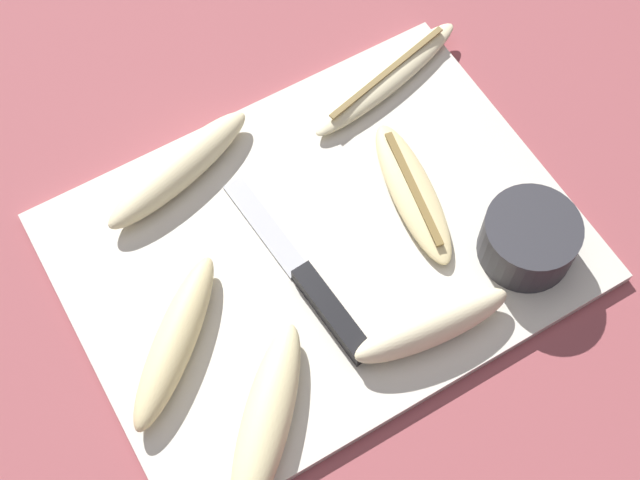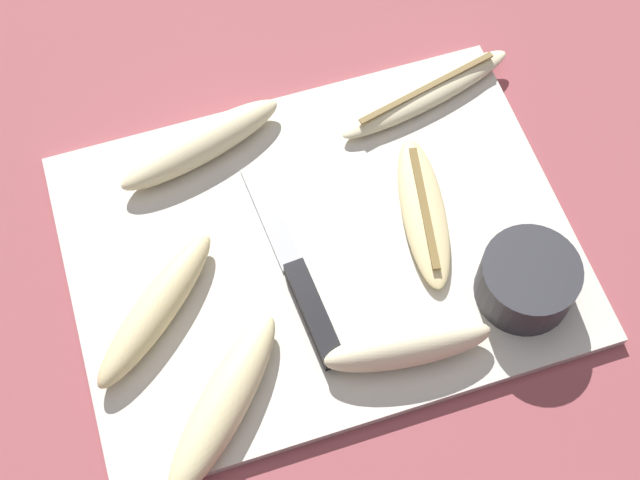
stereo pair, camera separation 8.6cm
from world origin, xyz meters
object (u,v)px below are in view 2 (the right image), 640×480
(banana_soft_right, at_px, (224,404))
(banana_bright_far, at_px, (408,346))
(knife, at_px, (306,296))
(banana_mellow_near, at_px, (422,209))
(prep_bowl, at_px, (527,280))
(banana_pale_long, at_px, (426,93))
(banana_ripe_center, at_px, (156,309))
(banana_cream_curved, at_px, (201,144))

(banana_soft_right, distance_m, banana_bright_far, 0.17)
(knife, relative_size, banana_soft_right, 1.42)
(banana_mellow_near, relative_size, prep_bowl, 1.90)
(knife, height_order, banana_pale_long, banana_pale_long)
(knife, height_order, prep_bowl, prep_bowl)
(banana_bright_far, bearing_deg, banana_soft_right, -179.92)
(knife, bearing_deg, banana_pale_long, 39.71)
(banana_ripe_center, distance_m, prep_bowl, 0.34)
(banana_soft_right, bearing_deg, knife, 38.47)
(banana_mellow_near, height_order, prep_bowl, prep_bowl)
(knife, distance_m, banana_mellow_near, 0.15)
(banana_mellow_near, bearing_deg, banana_pale_long, 67.70)
(knife, height_order, banana_mellow_near, banana_mellow_near)
(banana_cream_curved, height_order, banana_soft_right, banana_soft_right)
(knife, height_order, banana_ripe_center, banana_ripe_center)
(banana_soft_right, relative_size, banana_ripe_center, 1.05)
(banana_soft_right, relative_size, prep_bowl, 1.77)
(banana_ripe_center, bearing_deg, prep_bowl, -13.63)
(banana_ripe_center, distance_m, banana_bright_far, 0.23)
(banana_soft_right, height_order, banana_bright_far, banana_bright_far)
(banana_soft_right, height_order, prep_bowl, prep_bowl)
(banana_soft_right, bearing_deg, banana_bright_far, 0.08)
(banana_mellow_near, distance_m, prep_bowl, 0.13)
(knife, xyz_separation_m, prep_bowl, (0.20, -0.05, 0.02))
(knife, distance_m, banana_cream_curved, 0.20)
(banana_bright_far, bearing_deg, knife, 131.80)
(banana_cream_curved, xyz_separation_m, banana_ripe_center, (-0.08, -0.16, 0.00))
(banana_bright_far, bearing_deg, banana_ripe_center, 153.04)
(knife, relative_size, prep_bowl, 2.51)
(banana_ripe_center, relative_size, prep_bowl, 1.68)
(banana_pale_long, xyz_separation_m, banana_bright_far, (-0.12, -0.26, 0.01))
(banana_pale_long, bearing_deg, knife, -136.10)
(prep_bowl, bearing_deg, banana_bright_far, -168.86)
(banana_pale_long, distance_m, banana_bright_far, 0.29)
(banana_cream_curved, bearing_deg, banana_pale_long, -1.48)
(banana_ripe_center, xyz_separation_m, banana_mellow_near, (0.27, 0.03, -0.01))
(banana_ripe_center, xyz_separation_m, prep_bowl, (0.33, -0.08, 0.01))
(banana_pale_long, distance_m, banana_mellow_near, 0.14)
(banana_cream_curved, relative_size, banana_pale_long, 0.88)
(knife, bearing_deg, banana_ripe_center, 164.98)
(knife, height_order, banana_cream_curved, banana_cream_curved)
(banana_ripe_center, bearing_deg, banana_pale_long, 25.55)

